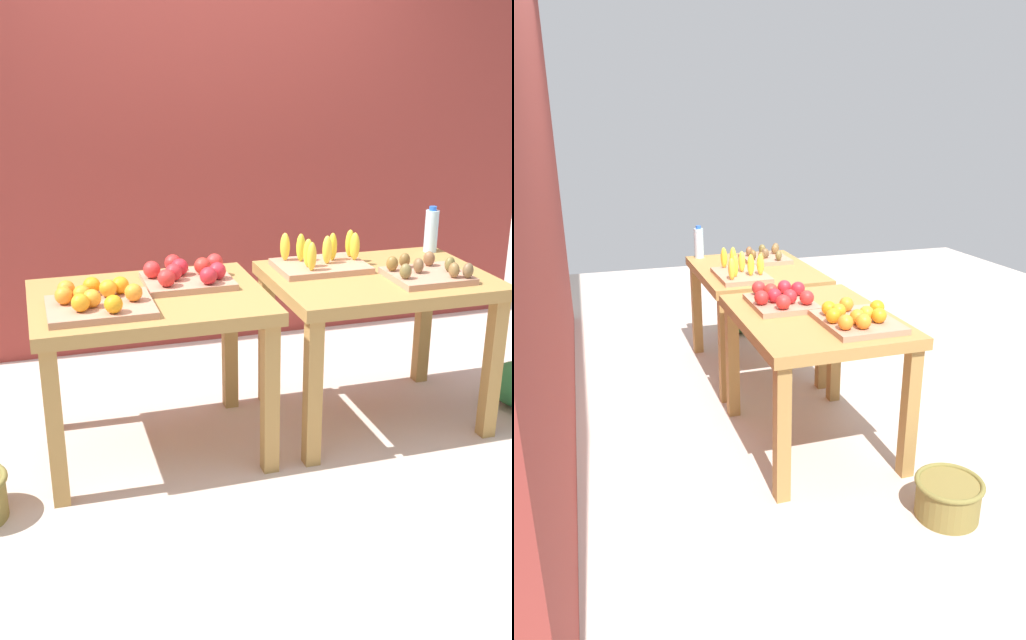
% 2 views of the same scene
% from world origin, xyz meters
% --- Properties ---
extents(ground_plane, '(8.00, 8.00, 0.00)m').
position_xyz_m(ground_plane, '(0.00, 0.00, 0.00)').
color(ground_plane, beige).
extents(back_wall, '(4.40, 0.12, 3.00)m').
position_xyz_m(back_wall, '(0.00, 1.35, 1.50)').
color(back_wall, maroon).
rests_on(back_wall, ground_plane).
extents(display_table_left, '(1.04, 0.80, 0.77)m').
position_xyz_m(display_table_left, '(-0.56, 0.00, 0.66)').
color(display_table_left, '#A0773E').
rests_on(display_table_left, ground_plane).
extents(display_table_right, '(1.04, 0.80, 0.77)m').
position_xyz_m(display_table_right, '(0.56, 0.00, 0.66)').
color(display_table_right, '#A0773E').
rests_on(display_table_right, ground_plane).
extents(orange_bin, '(0.44, 0.38, 0.11)m').
position_xyz_m(orange_bin, '(-0.79, -0.13, 0.81)').
color(orange_bin, tan).
rests_on(orange_bin, display_table_left).
extents(apple_bin, '(0.40, 0.35, 0.11)m').
position_xyz_m(apple_bin, '(-0.36, 0.12, 0.81)').
color(apple_bin, tan).
rests_on(apple_bin, display_table_left).
extents(banana_crate, '(0.44, 0.32, 0.17)m').
position_xyz_m(banana_crate, '(0.33, 0.17, 0.82)').
color(banana_crate, tan).
rests_on(banana_crate, display_table_right).
extents(kiwi_bin, '(0.36, 0.32, 0.10)m').
position_xyz_m(kiwi_bin, '(0.75, -0.14, 0.80)').
color(kiwi_bin, tan).
rests_on(kiwi_bin, display_table_right).
extents(water_bottle, '(0.07, 0.07, 0.24)m').
position_xyz_m(water_bottle, '(1.00, 0.31, 0.88)').
color(water_bottle, silver).
rests_on(water_bottle, display_table_right).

